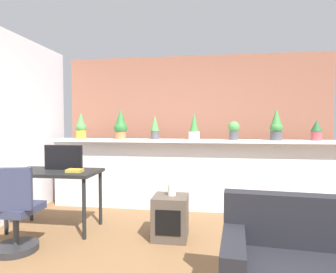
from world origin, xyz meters
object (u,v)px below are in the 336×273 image
Objects in this scene: potted_plant_2 at (155,127)px; potted_plant_3 at (194,127)px; side_cube_shelf at (170,217)px; potted_plant_1 at (121,125)px; book_on_desk at (75,171)px; potted_plant_6 at (316,130)px; potted_plant_4 at (234,130)px; office_chair at (14,216)px; desk at (55,177)px; tv_monitor at (63,157)px; vase_on_shelf at (172,190)px; potted_plant_0 at (81,126)px; potted_plant_5 at (276,126)px.

potted_plant_3 reaches higher than potted_plant_2.
side_cube_shelf is at bearing -101.49° from potted_plant_3.
book_on_desk is (-0.23, -1.10, -0.55)m from potted_plant_1.
potted_plant_2 is at bearing -179.86° from potted_plant_6.
office_chair is at bearing -143.88° from potted_plant_4.
desk is at bearing -136.34° from potted_plant_2.
potted_plant_4 is at bearing -178.27° from potted_plant_6.
potted_plant_1 is 0.93× the size of tv_monitor.
vase_on_shelf is (0.41, -1.08, -0.73)m from potted_plant_2.
potted_plant_6 is at bearing 0.73° from potted_plant_0.
tv_monitor is (-2.81, -0.91, -0.40)m from potted_plant_5.
potted_plant_1 reaches higher than office_chair.
tv_monitor is (-1.01, -0.96, -0.38)m from potted_plant_2.
potted_plant_6 reaches higher than vase_on_shelf.
potted_plant_6 is at bearing 2.09° from potted_plant_3.
office_chair is at bearing -108.86° from potted_plant_1.
desk is 1.50m from vase_on_shelf.
potted_plant_0 is 0.38× the size of desk.
potted_plant_2 is 0.74× the size of tv_monitor.
desk is at bearing -133.85° from tv_monitor.
side_cube_shelf is at bearing -126.50° from potted_plant_4.
potted_plant_0 is 1.81m from potted_plant_3.
potted_plant_5 reaches higher than book_on_desk.
potted_plant_0 is 1.93m from office_chair.
book_on_desk is (-1.18, 0.01, 0.52)m from side_cube_shelf.
side_cube_shelf is at bearing -0.43° from book_on_desk.
potted_plant_3 is 1.82m from book_on_desk.
side_cube_shelf is (1.60, -1.07, -1.05)m from potted_plant_0.
side_cube_shelf is 3.81× the size of vase_on_shelf.
vase_on_shelf is at bearing -126.96° from potted_plant_4.
potted_plant_0 is 2.19m from side_cube_shelf.
potted_plant_4 is at bearing 36.12° from office_chair.
potted_plant_1 is at bearing 71.14° from office_chair.
potted_plant_0 reaches higher than potted_plant_3.
potted_plant_3 is 0.59m from potted_plant_4.
potted_plant_6 is at bearing 26.44° from office_chair.
side_cube_shelf is at bearing -49.49° from potted_plant_1.
potted_plant_3 is at bearing 29.93° from desk.
potted_plant_4 reaches higher than vase_on_shelf.
office_chair is (-0.13, -0.78, -0.52)m from tv_monitor.
desk is 1.54m from side_cube_shelf.
potted_plant_5 is 1.56× the size of potted_plant_6.
tv_monitor reaches higher than book_on_desk.
potted_plant_1 reaches higher than potted_plant_2.
potted_plant_2 is 2.85× the size of vase_on_shelf.
desk is 0.76m from office_chair.
book_on_desk is at bearing 60.54° from office_chair.
potted_plant_1 is 1.16m from potted_plant_3.
potted_plant_5 reaches higher than vase_on_shelf.
potted_plant_2 is 1.35× the size of potted_plant_4.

